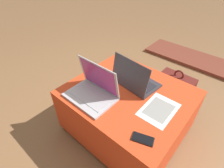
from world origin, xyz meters
TOP-DOWN VIEW (x-y plane):
  - ground_plane at (0.00, 0.00)m, footprint 14.00×14.00m
  - ottoman at (0.00, 0.00)m, footprint 0.94×0.83m
  - laptop_near at (-0.18, -0.21)m, footprint 0.37×0.26m
  - laptop_far at (-0.02, 0.10)m, footprint 0.37×0.28m
  - cell_phone at (0.32, -0.29)m, footprint 0.15×0.11m
  - backpack at (0.19, 0.54)m, footprint 0.33×0.20m
  - paper_sheet at (0.27, -0.01)m, footprint 0.21×0.30m
  - fireplace_hearth at (0.00, 1.67)m, footprint 1.40×0.50m

SIDE VIEW (x-z plane):
  - ground_plane at x=0.00m, z-range 0.00..0.00m
  - fireplace_hearth at x=0.00m, z-range 0.00..0.04m
  - backpack at x=0.19m, z-range -0.04..0.44m
  - ottoman at x=0.00m, z-range 0.00..0.47m
  - paper_sheet at x=0.27m, z-range 0.47..0.47m
  - cell_phone at x=0.32m, z-range 0.47..0.48m
  - laptop_far at x=-0.02m, z-range 0.40..0.65m
  - laptop_near at x=-0.18m, z-range 0.39..0.66m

